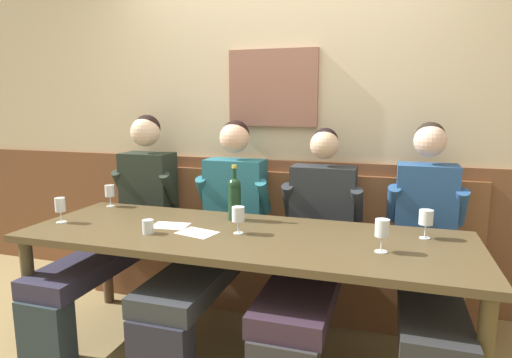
{
  "coord_description": "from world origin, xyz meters",
  "views": [
    {
      "loc": [
        0.76,
        -2.05,
        1.44
      ],
      "look_at": [
        -0.02,
        0.44,
        0.98
      ],
      "focal_mm": 30.32,
      "sensor_mm": 36.0,
      "label": 1
    }
  ],
  "objects_px": {
    "person_center_left_seat": "(125,214)",
    "wine_glass_mid_left": "(426,219)",
    "person_left_seat": "(428,246)",
    "person_right_seat": "(217,228)",
    "wine_glass_near_bucket": "(60,206)",
    "wall_bench": "(275,266)",
    "wine_glass_center_rear": "(110,191)",
    "wine_glass_mid_right": "(382,230)",
    "person_center_right_seat": "(313,243)",
    "wine_bottle_green_tall": "(234,197)",
    "wine_glass_left_end": "(238,215)",
    "water_tumbler_left": "(148,227)",
    "dining_table": "(243,246)"
  },
  "relations": [
    {
      "from": "dining_table",
      "to": "wine_glass_center_rear",
      "type": "relative_size",
      "value": 16.44
    },
    {
      "from": "person_left_seat",
      "to": "wine_glass_near_bucket",
      "type": "height_order",
      "value": "person_left_seat"
    },
    {
      "from": "wine_glass_near_bucket",
      "to": "wine_glass_left_end",
      "type": "bearing_deg",
      "value": 5.65
    },
    {
      "from": "wall_bench",
      "to": "person_left_seat",
      "type": "distance_m",
      "value": 1.11
    },
    {
      "from": "wine_glass_mid_left",
      "to": "wine_glass_center_rear",
      "type": "distance_m",
      "value": 2.05
    },
    {
      "from": "person_center_left_seat",
      "to": "wine_glass_mid_left",
      "type": "height_order",
      "value": "person_center_left_seat"
    },
    {
      "from": "person_left_seat",
      "to": "water_tumbler_left",
      "type": "height_order",
      "value": "person_left_seat"
    },
    {
      "from": "person_right_seat",
      "to": "wine_glass_left_end",
      "type": "distance_m",
      "value": 0.48
    },
    {
      "from": "dining_table",
      "to": "wine_glass_near_bucket",
      "type": "bearing_deg",
      "value": -174.19
    },
    {
      "from": "wine_bottle_green_tall",
      "to": "wine_glass_center_rear",
      "type": "bearing_deg",
      "value": 175.39
    },
    {
      "from": "wall_bench",
      "to": "wine_glass_mid_right",
      "type": "distance_m",
      "value": 1.22
    },
    {
      "from": "person_center_left_seat",
      "to": "wine_glass_center_rear",
      "type": "distance_m",
      "value": 0.19
    },
    {
      "from": "person_right_seat",
      "to": "person_left_seat",
      "type": "height_order",
      "value": "person_left_seat"
    },
    {
      "from": "wall_bench",
      "to": "wine_glass_mid_right",
      "type": "bearing_deg",
      "value": -46.93
    },
    {
      "from": "person_center_left_seat",
      "to": "wine_glass_mid_right",
      "type": "xyz_separation_m",
      "value": [
        1.74,
        -0.46,
        0.17
      ]
    },
    {
      "from": "person_center_right_seat",
      "to": "wine_bottle_green_tall",
      "type": "relative_size",
      "value": 3.74
    },
    {
      "from": "dining_table",
      "to": "water_tumbler_left",
      "type": "height_order",
      "value": "water_tumbler_left"
    },
    {
      "from": "wine_glass_left_end",
      "to": "water_tumbler_left",
      "type": "xyz_separation_m",
      "value": [
        -0.47,
        -0.15,
        -0.06
      ]
    },
    {
      "from": "wine_glass_left_end",
      "to": "wine_glass_near_bucket",
      "type": "distance_m",
      "value": 1.1
    },
    {
      "from": "wall_bench",
      "to": "water_tumbler_left",
      "type": "bearing_deg",
      "value": -120.08
    },
    {
      "from": "wine_glass_near_bucket",
      "to": "wall_bench",
      "type": "bearing_deg",
      "value": 36.12
    },
    {
      "from": "wine_glass_near_bucket",
      "to": "person_right_seat",
      "type": "bearing_deg",
      "value": 28.99
    },
    {
      "from": "wine_glass_mid_left",
      "to": "wine_glass_near_bucket",
      "type": "height_order",
      "value": "wine_glass_mid_left"
    },
    {
      "from": "wine_glass_left_end",
      "to": "water_tumbler_left",
      "type": "relative_size",
      "value": 1.94
    },
    {
      "from": "person_center_left_seat",
      "to": "person_center_right_seat",
      "type": "relative_size",
      "value": 1.06
    },
    {
      "from": "person_right_seat",
      "to": "wine_glass_mid_left",
      "type": "height_order",
      "value": "person_right_seat"
    },
    {
      "from": "wine_glass_mid_left",
      "to": "wine_glass_left_end",
      "type": "height_order",
      "value": "wine_glass_mid_left"
    },
    {
      "from": "dining_table",
      "to": "water_tumbler_left",
      "type": "bearing_deg",
      "value": -162.55
    },
    {
      "from": "person_left_seat",
      "to": "wine_glass_center_rear",
      "type": "bearing_deg",
      "value": -179.46
    },
    {
      "from": "wine_glass_mid_right",
      "to": "wine_glass_near_bucket",
      "type": "height_order",
      "value": "wine_glass_mid_right"
    },
    {
      "from": "wine_glass_center_rear",
      "to": "person_right_seat",
      "type": "bearing_deg",
      "value": 1.0
    },
    {
      "from": "person_center_left_seat",
      "to": "wine_glass_left_end",
      "type": "relative_size",
      "value": 8.99
    },
    {
      "from": "dining_table",
      "to": "wine_glass_mid_right",
      "type": "bearing_deg",
      "value": -6.63
    },
    {
      "from": "wall_bench",
      "to": "wine_glass_center_rear",
      "type": "height_order",
      "value": "wall_bench"
    },
    {
      "from": "person_center_left_seat",
      "to": "wine_glass_mid_left",
      "type": "xyz_separation_m",
      "value": [
        1.96,
        -0.16,
        0.17
      ]
    },
    {
      "from": "wall_bench",
      "to": "water_tumbler_left",
      "type": "xyz_separation_m",
      "value": [
        -0.5,
        -0.86,
        0.49
      ]
    },
    {
      "from": "person_right_seat",
      "to": "water_tumbler_left",
      "type": "height_order",
      "value": "person_right_seat"
    },
    {
      "from": "person_left_seat",
      "to": "water_tumbler_left",
      "type": "bearing_deg",
      "value": -161.17
    },
    {
      "from": "wine_bottle_green_tall",
      "to": "wine_glass_near_bucket",
      "type": "height_order",
      "value": "wine_bottle_green_tall"
    },
    {
      "from": "dining_table",
      "to": "wine_glass_mid_left",
      "type": "bearing_deg",
      "value": 12.19
    },
    {
      "from": "person_right_seat",
      "to": "wine_glass_near_bucket",
      "type": "height_order",
      "value": "person_right_seat"
    },
    {
      "from": "person_left_seat",
      "to": "person_right_seat",
      "type": "bearing_deg",
      "value": -179.74
    },
    {
      "from": "water_tumbler_left",
      "to": "person_center_right_seat",
      "type": "bearing_deg",
      "value": 29.7
    },
    {
      "from": "person_center_right_seat",
      "to": "person_left_seat",
      "type": "height_order",
      "value": "person_left_seat"
    },
    {
      "from": "wine_glass_mid_right",
      "to": "wine_glass_near_bucket",
      "type": "bearing_deg",
      "value": -179.13
    },
    {
      "from": "water_tumbler_left",
      "to": "person_left_seat",
      "type": "bearing_deg",
      "value": 18.83
    },
    {
      "from": "person_right_seat",
      "to": "wine_glass_near_bucket",
      "type": "bearing_deg",
      "value": -151.01
    },
    {
      "from": "person_right_seat",
      "to": "person_left_seat",
      "type": "xyz_separation_m",
      "value": [
        1.28,
        0.01,
        0.01
      ]
    },
    {
      "from": "person_left_seat",
      "to": "dining_table",
      "type": "bearing_deg",
      "value": -160.48
    },
    {
      "from": "wine_glass_mid_right",
      "to": "water_tumbler_left",
      "type": "distance_m",
      "value": 1.24
    }
  ]
}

